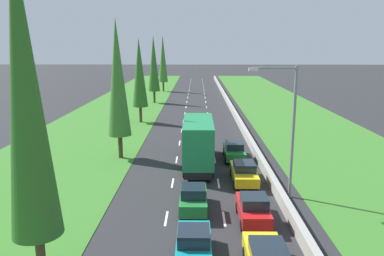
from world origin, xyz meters
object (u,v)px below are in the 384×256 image
Objects in this scene: teal_hatchback_centre_lane at (194,244)px; street_light_mast at (288,123)px; green_box_truck_centre_lane at (198,141)px; poplar_tree_nearest at (25,90)px; green_sedan_right_lane at (234,150)px; poplar_tree_third at (139,73)px; poplar_tree_fourth at (154,64)px; yellow_sedan_right_lane_fourth at (244,172)px; poplar_tree_second at (118,78)px; poplar_tree_fifth at (163,59)px; red_hatchback_right_lane at (253,208)px; green_hatchback_centre_lane at (193,198)px.

street_light_mast is (6.22, 7.88, 4.40)m from teal_hatchback_centre_lane.
poplar_tree_nearest is (-7.05, -16.33, 6.32)m from green_box_truck_centre_lane.
green_sedan_right_lane is 0.40× the size of poplar_tree_third.
poplar_tree_third is 17.66m from poplar_tree_fourth.
teal_hatchback_centre_lane reaches higher than yellow_sedan_right_lane_fourth.
yellow_sedan_right_lane_fourth is at bearing 131.48° from street_light_mast.
street_light_mast is at bearing -34.51° from poplar_tree_second.
poplar_tree_third is at bearing -90.02° from poplar_tree_fifth.
green_sedan_right_lane is 12.41m from poplar_tree_second.
poplar_tree_fourth reaches higher than street_light_mast.
red_hatchback_right_lane is at bearing 49.70° from teal_hatchback_centre_lane.
poplar_tree_fourth is 1.34× the size of street_light_mast.
poplar_tree_nearest is at bearing -133.24° from green_hatchback_centre_lane.
poplar_tree_nearest is 16.41m from street_light_mast.
poplar_tree_second is 51.82m from poplar_tree_fifth.
green_box_truck_centre_lane is at bearing 106.85° from red_hatchback_right_lane.
green_hatchback_centre_lane is at bearing -92.02° from green_box_truck_centre_lane.
poplar_tree_second reaches higher than poplar_tree_fourth.
teal_hatchback_centre_lane is at bearing -83.78° from poplar_tree_fifth.
poplar_tree_third is (-7.50, 33.53, 5.86)m from teal_hatchback_centre_lane.
poplar_tree_third is at bearing 102.62° from teal_hatchback_centre_lane.
teal_hatchback_centre_lane is 52.13m from poplar_tree_fourth.
green_hatchback_centre_lane is 0.31× the size of poplar_tree_fifth.
green_sedan_right_lane is 10.22m from street_light_mast.
teal_hatchback_centre_lane is 69.45m from poplar_tree_fifth.
poplar_tree_fifth is at bearing 90.56° from poplar_tree_nearest.
poplar_tree_nearest is at bearing -88.85° from poplar_tree_third.
red_hatchback_right_lane is 31.95m from poplar_tree_third.
street_light_mast reaches higher than yellow_sedan_right_lane_fourth.
green_hatchback_centre_lane is 8.01m from street_light_mast.
street_light_mast is at bearing 51.73° from teal_hatchback_centre_lane.
poplar_tree_third is 29.13m from street_light_mast.
poplar_tree_nearest reaches higher than teal_hatchback_centre_lane.
street_light_mast is (13.01, 9.45, -3.27)m from poplar_tree_nearest.
yellow_sedan_right_lane_fourth is 42.54m from poplar_tree_fourth.
green_hatchback_centre_lane is 29.51m from poplar_tree_third.
poplar_tree_fourth is at bearing 107.94° from green_sedan_right_lane.
green_box_truck_centre_lane is 0.83× the size of poplar_tree_third.
poplar_tree_nearest reaches higher than green_box_truck_centre_lane.
street_light_mast reaches higher than teal_hatchback_centre_lane.
yellow_sedan_right_lane_fourth is (0.26, 6.57, -0.02)m from red_hatchback_right_lane.
green_sedan_right_lane is at bearing -56.63° from poplar_tree_third.
green_box_truck_centre_lane reaches higher than teal_hatchback_centre_lane.
poplar_tree_third is 35.21m from poplar_tree_fifth.
red_hatchback_right_lane is 17.78m from poplar_tree_second.
yellow_sedan_right_lane_fourth is 6.04m from green_sedan_right_lane.
green_hatchback_centre_lane is at bearing 157.39° from red_hatchback_right_lane.
poplar_tree_nearest reaches higher than poplar_tree_fourth.
red_hatchback_right_lane is at bearing -76.76° from poplar_tree_fourth.
poplar_tree_second reaches higher than street_light_mast.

